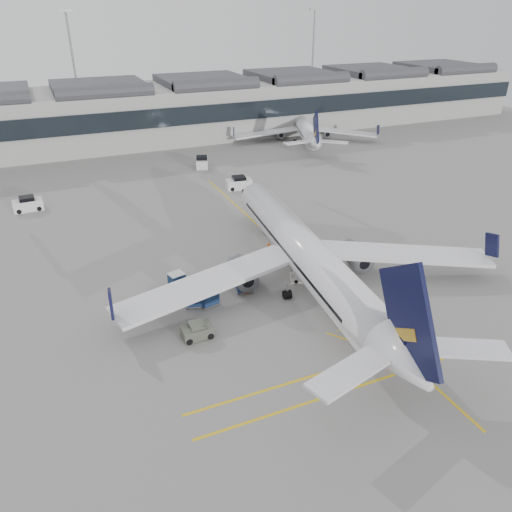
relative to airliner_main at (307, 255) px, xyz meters
name	(u,v)px	position (x,y,z in m)	size (l,w,h in m)	color
ground	(244,317)	(-8.28, -3.10, -3.48)	(220.00, 220.00, 0.00)	gray
terminal	(112,114)	(-8.28, 68.82, 2.66)	(200.00, 20.45, 12.40)	#9E9E99
light_masts	(90,64)	(-9.95, 82.90, 11.02)	(113.00, 0.60, 25.45)	slate
apron_markings	(290,255)	(1.72, 6.90, -3.47)	(0.25, 60.00, 0.01)	gold
airliner_main	(307,255)	(0.00, 0.00, 0.00)	(40.47, 44.43, 11.83)	silver
airliner_far	(304,128)	(29.41, 54.61, -0.80)	(29.58, 32.77, 9.11)	silver
belt_loader	(307,275)	(0.60, 0.82, -2.94)	(4.59, 2.62, 1.82)	beige
baggage_cart_a	(244,282)	(-6.45, 1.34, -2.47)	(2.02, 1.76, 1.88)	gray
baggage_cart_b	(194,297)	(-12.03, 0.73, -2.49)	(2.08, 1.87, 1.84)	gray
baggage_cart_c	(177,280)	(-12.67, 4.74, -2.55)	(1.92, 1.71, 1.72)	gray
baggage_cart_d	(208,296)	(-10.74, 0.30, -2.41)	(2.22, 1.98, 1.99)	gray
ramp_agent_a	(269,251)	(-1.08, 6.89, -2.47)	(0.74, 0.48, 2.02)	#FF5D0D
ramp_agent_b	(246,285)	(-6.45, 0.80, -2.50)	(0.95, 0.74, 1.96)	#FF650D
pushback_tug	(197,331)	(-13.36, -4.41, -2.79)	(2.78, 1.76, 1.53)	#4A4D41
safety_cone_nose	(252,212)	(2.74, 20.68, -3.25)	(0.33, 0.33, 0.46)	#F24C0A
safety_cone_engine	(324,258)	(4.71, 4.11, -3.20)	(0.40, 0.40, 0.55)	#F24C0A
service_van_left	(28,204)	(-26.38, 34.61, -2.55)	(4.11, 2.21, 2.06)	silver
service_van_mid	(202,163)	(2.99, 44.45, -2.53)	(3.17, 4.52, 2.10)	silver
service_van_right	(239,183)	(4.89, 31.17, -2.56)	(4.19, 2.48, 2.04)	silver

